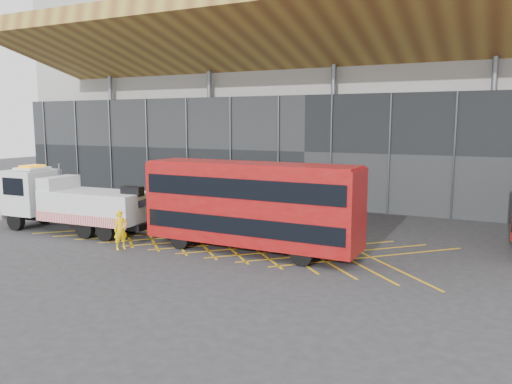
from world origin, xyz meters
The scene contains 6 objects.
ground_plane centered at (0.00, 0.00, 0.00)m, with size 120.00×120.00×0.00m, color #2D2D30.
road_markings centered at (2.40, 0.00, 0.01)m, with size 21.56×7.16×0.01m.
construction_building centered at (1.92, 18.40, 8.98)m, with size 55.00×23.97×18.00m.
recovery_truck centered at (-6.84, -2.13, 1.71)m, with size 10.66×2.89×3.71m.
bus_towed centered at (4.26, -1.63, 2.36)m, with size 10.49×2.60×4.25m.
worker centered at (-1.59, -3.96, 0.95)m, with size 0.69×0.45×1.90m, color yellow.
Camera 1 is at (14.74, -22.16, 6.14)m, focal length 35.00 mm.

